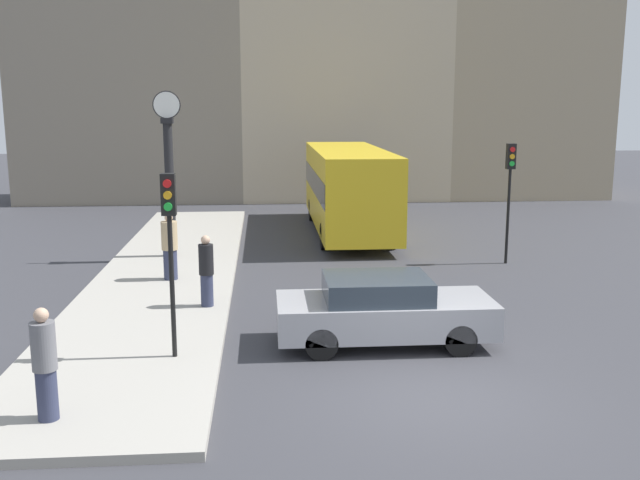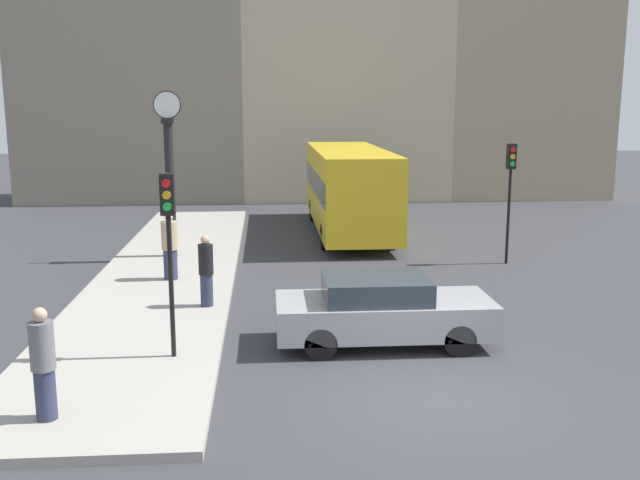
{
  "view_description": "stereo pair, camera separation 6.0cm",
  "coord_description": "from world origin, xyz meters",
  "px_view_note": "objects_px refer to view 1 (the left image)",
  "views": [
    {
      "loc": [
        -2.8,
        -11.12,
        4.87
      ],
      "look_at": [
        -1.31,
        7.59,
        1.24
      ],
      "focal_mm": 40.0,
      "sensor_mm": 36.0,
      "label": 1
    },
    {
      "loc": [
        -2.74,
        -11.13,
        4.87
      ],
      "look_at": [
        -1.31,
        7.59,
        1.24
      ],
      "focal_mm": 40.0,
      "sensor_mm": 36.0,
      "label": 2
    }
  ],
  "objects_px": {
    "sedan_car": "(383,310)",
    "street_clock": "(169,174)",
    "pedestrian_black_jacket": "(206,271)",
    "pedestrian_tan_coat": "(170,247)",
    "traffic_light_near": "(170,227)",
    "pedestrian_grey_jacket": "(45,364)",
    "bus_distant": "(348,186)",
    "traffic_light_far": "(510,178)"
  },
  "relations": [
    {
      "from": "sedan_car",
      "to": "street_clock",
      "type": "xyz_separation_m",
      "value": [
        -5.25,
        8.25,
        1.99
      ]
    },
    {
      "from": "pedestrian_black_jacket",
      "to": "pedestrian_tan_coat",
      "type": "bearing_deg",
      "value": 113.73
    },
    {
      "from": "traffic_light_near",
      "to": "street_clock",
      "type": "relative_size",
      "value": 0.68
    },
    {
      "from": "pedestrian_grey_jacket",
      "to": "pedestrian_tan_coat",
      "type": "height_order",
      "value": "pedestrian_tan_coat"
    },
    {
      "from": "street_clock",
      "to": "pedestrian_black_jacket",
      "type": "bearing_deg",
      "value": -75.2
    },
    {
      "from": "sedan_car",
      "to": "pedestrian_tan_coat",
      "type": "bearing_deg",
      "value": 133.28
    },
    {
      "from": "bus_distant",
      "to": "traffic_light_near",
      "type": "xyz_separation_m",
      "value": [
        -4.87,
        -13.45,
        0.85
      ]
    },
    {
      "from": "street_clock",
      "to": "pedestrian_tan_coat",
      "type": "distance_m",
      "value": 3.47
    },
    {
      "from": "street_clock",
      "to": "pedestrian_tan_coat",
      "type": "xyz_separation_m",
      "value": [
        0.33,
        -3.03,
        -1.67
      ]
    },
    {
      "from": "traffic_light_far",
      "to": "pedestrian_grey_jacket",
      "type": "relative_size",
      "value": 2.1
    },
    {
      "from": "traffic_light_near",
      "to": "street_clock",
      "type": "bearing_deg",
      "value": 97.23
    },
    {
      "from": "street_clock",
      "to": "pedestrian_grey_jacket",
      "type": "distance_m",
      "value": 11.81
    },
    {
      "from": "pedestrian_black_jacket",
      "to": "sedan_car",
      "type": "bearing_deg",
      "value": -34.19
    },
    {
      "from": "sedan_car",
      "to": "traffic_light_far",
      "type": "bearing_deg",
      "value": 54.72
    },
    {
      "from": "pedestrian_black_jacket",
      "to": "traffic_light_near",
      "type": "bearing_deg",
      "value": -96.03
    },
    {
      "from": "street_clock",
      "to": "pedestrian_grey_jacket",
      "type": "bearing_deg",
      "value": -92.06
    },
    {
      "from": "street_clock",
      "to": "pedestrian_grey_jacket",
      "type": "height_order",
      "value": "street_clock"
    },
    {
      "from": "street_clock",
      "to": "bus_distant",
      "type": "bearing_deg",
      "value": 35.95
    },
    {
      "from": "sedan_car",
      "to": "pedestrian_black_jacket",
      "type": "xyz_separation_m",
      "value": [
        -3.74,
        2.54,
        0.28
      ]
    },
    {
      "from": "traffic_light_far",
      "to": "street_clock",
      "type": "relative_size",
      "value": 0.72
    },
    {
      "from": "pedestrian_tan_coat",
      "to": "sedan_car",
      "type": "bearing_deg",
      "value": -46.72
    },
    {
      "from": "sedan_car",
      "to": "pedestrian_grey_jacket",
      "type": "bearing_deg",
      "value": -148.84
    },
    {
      "from": "sedan_car",
      "to": "traffic_light_far",
      "type": "distance_m",
      "value": 8.9
    },
    {
      "from": "bus_distant",
      "to": "traffic_light_far",
      "type": "height_order",
      "value": "traffic_light_far"
    },
    {
      "from": "pedestrian_tan_coat",
      "to": "street_clock",
      "type": "bearing_deg",
      "value": 96.19
    },
    {
      "from": "street_clock",
      "to": "traffic_light_far",
      "type": "bearing_deg",
      "value": -6.44
    },
    {
      "from": "bus_distant",
      "to": "traffic_light_far",
      "type": "bearing_deg",
      "value": -52.48
    },
    {
      "from": "sedan_car",
      "to": "street_clock",
      "type": "bearing_deg",
      "value": 122.47
    },
    {
      "from": "bus_distant",
      "to": "traffic_light_far",
      "type": "relative_size",
      "value": 2.65
    },
    {
      "from": "pedestrian_grey_jacket",
      "to": "pedestrian_black_jacket",
      "type": "relative_size",
      "value": 1.03
    },
    {
      "from": "sedan_car",
      "to": "traffic_light_far",
      "type": "xyz_separation_m",
      "value": [
        5.02,
        7.1,
        1.9
      ]
    },
    {
      "from": "pedestrian_tan_coat",
      "to": "traffic_light_far",
      "type": "bearing_deg",
      "value": 10.63
    },
    {
      "from": "traffic_light_far",
      "to": "pedestrian_grey_jacket",
      "type": "height_order",
      "value": "traffic_light_far"
    },
    {
      "from": "traffic_light_near",
      "to": "street_clock",
      "type": "xyz_separation_m",
      "value": [
        -1.15,
        9.08,
        0.07
      ]
    },
    {
      "from": "sedan_car",
      "to": "traffic_light_far",
      "type": "height_order",
      "value": "traffic_light_far"
    },
    {
      "from": "bus_distant",
      "to": "street_clock",
      "type": "xyz_separation_m",
      "value": [
        -6.03,
        -4.37,
        0.92
      ]
    },
    {
      "from": "traffic_light_far",
      "to": "pedestrian_grey_jacket",
      "type": "distance_m",
      "value": 15.09
    },
    {
      "from": "traffic_light_far",
      "to": "pedestrian_grey_jacket",
      "type": "bearing_deg",
      "value": -135.45
    },
    {
      "from": "traffic_light_near",
      "to": "traffic_light_far",
      "type": "bearing_deg",
      "value": 40.99
    },
    {
      "from": "traffic_light_near",
      "to": "pedestrian_black_jacket",
      "type": "height_order",
      "value": "traffic_light_near"
    },
    {
      "from": "traffic_light_near",
      "to": "traffic_light_far",
      "type": "xyz_separation_m",
      "value": [
        9.12,
        7.92,
        -0.02
      ]
    },
    {
      "from": "bus_distant",
      "to": "pedestrian_grey_jacket",
      "type": "height_order",
      "value": "bus_distant"
    }
  ]
}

